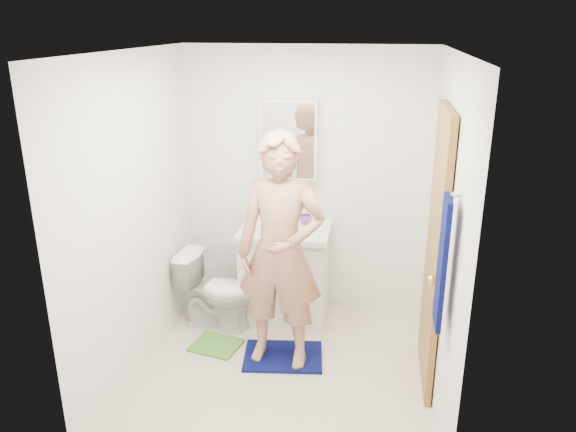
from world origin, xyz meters
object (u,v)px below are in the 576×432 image
(vanity_cabinet, at_px, (285,274))
(toilet, at_px, (217,290))
(medicine_cabinet, at_px, (289,139))
(man, at_px, (281,253))
(toothbrush_cup, at_px, (306,219))
(towel, at_px, (442,263))
(soap_dispenser, at_px, (250,219))

(vanity_cabinet, height_order, toilet, vanity_cabinet)
(toilet, bearing_deg, medicine_cabinet, -40.75)
(vanity_cabinet, xyz_separation_m, man, (0.10, -0.76, 0.54))
(toothbrush_cup, bearing_deg, towel, -57.94)
(vanity_cabinet, xyz_separation_m, toothbrush_cup, (0.17, 0.13, 0.49))
(toilet, bearing_deg, vanity_cabinet, -55.95)
(vanity_cabinet, height_order, toothbrush_cup, toothbrush_cup)
(towel, relative_size, man, 0.44)
(towel, xyz_separation_m, toothbrush_cup, (-1.01, 1.62, -0.36))
(vanity_cabinet, distance_m, man, 0.94)
(medicine_cabinet, bearing_deg, man, -84.48)
(medicine_cabinet, distance_m, toilet, 1.47)
(towel, height_order, soap_dispenser, towel)
(vanity_cabinet, distance_m, toothbrush_cup, 0.54)
(toilet, bearing_deg, man, -119.43)
(toilet, bearing_deg, toothbrush_cup, -53.09)
(vanity_cabinet, relative_size, towel, 1.00)
(soap_dispenser, bearing_deg, vanity_cabinet, 11.83)
(towel, bearing_deg, toilet, 145.52)
(soap_dispenser, height_order, man, man)
(toilet, height_order, toothbrush_cup, toothbrush_cup)
(vanity_cabinet, relative_size, toothbrush_cup, 7.35)
(toothbrush_cup, bearing_deg, man, -94.49)
(toothbrush_cup, height_order, man, man)
(toilet, distance_m, man, 1.00)
(medicine_cabinet, xyz_separation_m, toothbrush_cup, (0.17, -0.09, -0.71))
(vanity_cabinet, relative_size, toilet, 1.17)
(towel, bearing_deg, man, 146.27)
(towel, distance_m, soap_dispenser, 2.08)
(toilet, height_order, soap_dispenser, soap_dispenser)
(towel, distance_m, toothbrush_cup, 1.94)
(man, bearing_deg, medicine_cabinet, 100.11)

